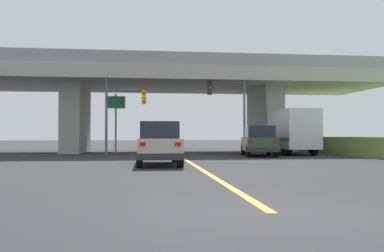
% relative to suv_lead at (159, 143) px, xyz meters
% --- Properties ---
extents(ground, '(160.00, 160.00, 0.00)m').
position_rel_suv_lead_xyz_m(ground, '(1.65, 14.79, -1.02)').
color(ground, '#2B2B2D').
extents(overpass_bridge, '(34.92, 10.27, 7.43)m').
position_rel_suv_lead_xyz_m(overpass_bridge, '(1.65, 14.79, 4.33)').
color(overpass_bridge, '#A8A59E').
rests_on(overpass_bridge, ground).
extents(lane_divider_stripe, '(0.20, 24.17, 0.01)m').
position_rel_suv_lead_xyz_m(lane_divider_stripe, '(1.65, 0.02, -1.01)').
color(lane_divider_stripe, yellow).
rests_on(lane_divider_stripe, ground).
extents(suv_lead, '(2.02, 4.69, 2.02)m').
position_rel_suv_lead_xyz_m(suv_lead, '(0.00, 0.00, 0.00)').
color(suv_lead, '#B7B29E').
rests_on(suv_lead, ground).
extents(suv_crossing, '(2.70, 5.04, 2.02)m').
position_rel_suv_lead_xyz_m(suv_crossing, '(6.99, 7.47, 0.00)').
color(suv_crossing, '#2D4C33').
rests_on(suv_crossing, ground).
extents(box_truck, '(2.33, 6.88, 3.21)m').
position_rel_suv_lead_xyz_m(box_truck, '(9.92, 9.62, 0.66)').
color(box_truck, red).
rests_on(box_truck, ground).
extents(sedan_oncoming, '(1.95, 4.75, 2.02)m').
position_rel_suv_lead_xyz_m(sedan_oncoming, '(0.81, 25.57, -0.00)').
color(sedan_oncoming, silver).
rests_on(sedan_oncoming, ground).
extents(traffic_signal_nearside, '(2.87, 0.36, 5.86)m').
position_rel_suv_lead_xyz_m(traffic_signal_nearside, '(5.77, 10.25, 2.76)').
color(traffic_signal_nearside, slate).
rests_on(traffic_signal_nearside, ground).
extents(traffic_signal_farside, '(2.88, 0.36, 5.46)m').
position_rel_suv_lead_xyz_m(traffic_signal_farside, '(-2.42, 9.87, 2.36)').
color(traffic_signal_farside, '#56595E').
rests_on(traffic_signal_farside, ground).
extents(highway_sign, '(1.46, 0.17, 4.58)m').
position_rel_suv_lead_xyz_m(highway_sign, '(-2.90, 12.44, 2.32)').
color(highway_sign, slate).
rests_on(highway_sign, ground).
extents(semi_truck_distant, '(2.33, 7.49, 3.10)m').
position_rel_suv_lead_xyz_m(semi_truck_distant, '(0.27, 36.16, 0.62)').
color(semi_truck_distant, red).
rests_on(semi_truck_distant, ground).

